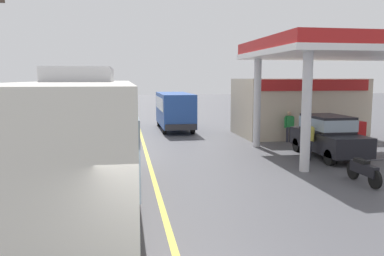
# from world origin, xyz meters

# --- Properties ---
(ground) EXTENTS (120.00, 120.00, 0.00)m
(ground) POSITION_xyz_m (0.00, 20.00, 0.00)
(ground) COLOR #4C4C51
(lane_divider_stripe) EXTENTS (0.16, 50.00, 0.01)m
(lane_divider_stripe) POSITION_xyz_m (0.00, 15.00, 0.00)
(lane_divider_stripe) COLOR #D8CC4C
(lane_divider_stripe) RESTS_ON ground
(coach_bus_main) EXTENTS (2.60, 11.04, 3.69)m
(coach_bus_main) POSITION_xyz_m (-2.03, 5.53, 1.72)
(coach_bus_main) COLOR silver
(coach_bus_main) RESTS_ON ground
(gas_station_roadside) EXTENTS (9.10, 11.95, 5.10)m
(gas_station_roadside) POSITION_xyz_m (9.28, 16.09, 2.63)
(gas_station_roadside) COLOR #B21E1E
(gas_station_roadside) RESTS_ON ground
(car_at_pump) EXTENTS (1.70, 4.20, 1.82)m
(car_at_pump) POSITION_xyz_m (7.75, 11.51, 1.01)
(car_at_pump) COLOR black
(car_at_pump) RESTS_ON ground
(minibus_opposing_lane) EXTENTS (2.04, 6.13, 2.44)m
(minibus_opposing_lane) POSITION_xyz_m (2.33, 21.81, 1.47)
(minibus_opposing_lane) COLOR #264C9E
(minibus_opposing_lane) RESTS_ON ground
(motorcycle_parked_forecourt) EXTENTS (0.55, 1.80, 0.92)m
(motorcycle_parked_forecourt) POSITION_xyz_m (6.69, 7.24, 0.44)
(motorcycle_parked_forecourt) COLOR black
(motorcycle_parked_forecourt) RESTS_ON ground
(pedestrian_near_pump) EXTENTS (0.55, 0.22, 1.66)m
(pedestrian_near_pump) POSITION_xyz_m (7.77, 15.65, 0.93)
(pedestrian_near_pump) COLOR #33333F
(pedestrian_near_pump) RESTS_ON ground
(pedestrian_by_shop) EXTENTS (0.55, 0.22, 1.66)m
(pedestrian_by_shop) POSITION_xyz_m (6.62, 11.07, 0.93)
(pedestrian_by_shop) COLOR #33333F
(pedestrian_by_shop) RESTS_ON ground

